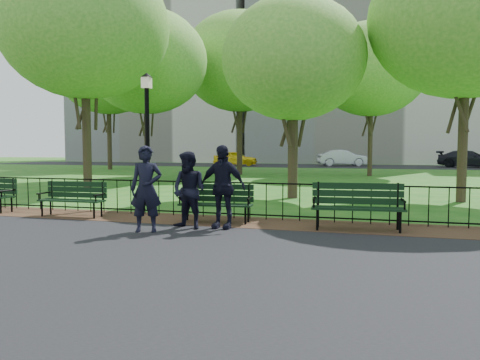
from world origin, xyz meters
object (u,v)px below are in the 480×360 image
(park_bench_left_a, at_px, (74,195))
(tree_far_e, at_px, (372,69))
(tree_near_w, at_px, (84,27))
(tree_far_w, at_px, (108,71))
(lamppost, at_px, (147,134))
(park_bench_main, at_px, (204,197))
(tree_mid_e, at_px, (467,16))
(sedan_silver, at_px, (342,158))
(person_left, at_px, (146,189))
(sedan_dark, at_px, (469,159))
(tree_far_c, at_px, (240,62))
(tree_mid_w, at_px, (146,61))
(person_mid, at_px, (189,190))
(person_right, at_px, (222,187))
(taxi, at_px, (235,158))
(park_bench_right_a, at_px, (358,201))
(tree_near_e, at_px, (293,59))

(park_bench_left_a, distance_m, tree_far_e, 21.45)
(tree_near_w, distance_m, tree_far_w, 18.19)
(lamppost, bearing_deg, park_bench_main, -43.07)
(tree_mid_e, relative_size, sedan_silver, 1.84)
(tree_mid_e, distance_m, person_left, 11.48)
(park_bench_left_a, height_order, sedan_dark, sedan_dark)
(park_bench_left_a, bearing_deg, tree_far_c, 91.67)
(tree_far_c, xyz_separation_m, person_left, (3.91, -20.05, -6.18))
(tree_mid_w, distance_m, person_mid, 16.20)
(tree_near_w, relative_size, tree_far_e, 1.02)
(person_right, bearing_deg, park_bench_left_a, 177.09)
(tree_mid_e, relative_size, sedan_dark, 1.66)
(tree_far_c, distance_m, sedan_silver, 17.47)
(taxi, distance_m, sedan_dark, 20.34)
(tree_mid_e, bearing_deg, sedan_dark, 79.79)
(taxi, xyz_separation_m, sedan_dark, (20.25, 1.93, 0.03))
(sedan_dark, bearing_deg, person_right, -179.67)
(park_bench_main, relative_size, lamppost, 0.44)
(park_bench_left_a, bearing_deg, person_mid, -15.60)
(sedan_dark, bearing_deg, lamppost, 173.22)
(person_right, bearing_deg, tree_far_c, 110.61)
(tree_far_w, distance_m, person_right, 29.27)
(park_bench_right_a, distance_m, sedan_silver, 34.07)
(tree_near_w, xyz_separation_m, sedan_dark, (18.81, 27.32, -5.77))
(tree_mid_w, relative_size, person_left, 5.06)
(park_bench_left_a, relative_size, tree_far_w, 0.15)
(tree_far_e, distance_m, person_left, 22.00)
(person_left, bearing_deg, tree_near_e, 59.12)
(tree_near_e, height_order, person_right, tree_near_e)
(park_bench_left_a, xyz_separation_m, tree_near_e, (4.49, 5.82, 4.14))
(tree_far_w, height_order, person_right, tree_far_w)
(tree_far_e, bearing_deg, tree_near_e, -99.77)
(tree_near_w, bearing_deg, sedan_silver, 73.40)
(person_right, bearing_deg, tree_mid_e, 55.00)
(park_bench_main, height_order, sedan_dark, sedan_dark)
(tree_far_e, relative_size, person_left, 5.23)
(tree_mid_w, xyz_separation_m, taxi, (-1.08, 19.54, -5.48))
(person_mid, bearing_deg, park_bench_left_a, -179.13)
(tree_mid_w, relative_size, sedan_dark, 1.77)
(park_bench_left_a, xyz_separation_m, tree_far_w, (-12.83, 22.30, 7.10))
(lamppost, relative_size, sedan_dark, 0.78)
(lamppost, height_order, person_left, lamppost)
(tree_near_w, distance_m, sedan_dark, 33.66)
(tree_mid_e, bearing_deg, person_left, -132.96)
(lamppost, distance_m, tree_near_e, 5.58)
(tree_mid_e, relative_size, tree_far_c, 0.82)
(sedan_silver, bearing_deg, tree_near_e, 161.98)
(park_bench_main, distance_m, tree_near_e, 7.15)
(tree_far_w, bearing_deg, park_bench_right_a, -48.50)
(tree_mid_e, bearing_deg, taxi, 120.76)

